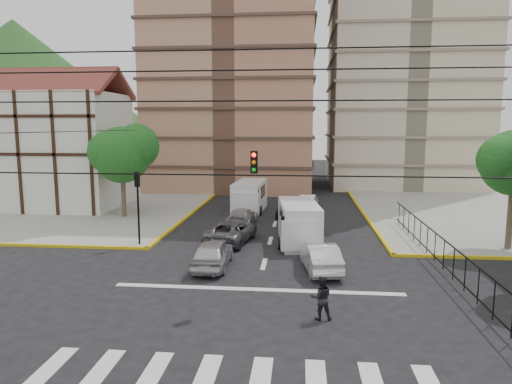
# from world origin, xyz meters

# --- Properties ---
(ground) EXTENTS (160.00, 160.00, 0.00)m
(ground) POSITION_xyz_m (0.00, 0.00, 0.00)
(ground) COLOR black
(ground) RESTS_ON ground
(sidewalk_nw) EXTENTS (26.00, 26.00, 0.15)m
(sidewalk_nw) POSITION_xyz_m (-20.00, 20.00, 0.07)
(sidewalk_nw) COLOR gray
(sidewalk_nw) RESTS_ON ground
(crosswalk_stripes) EXTENTS (12.00, 2.40, 0.01)m
(crosswalk_stripes) POSITION_xyz_m (0.00, -6.00, 0.01)
(crosswalk_stripes) COLOR silver
(crosswalk_stripes) RESTS_ON ground
(stop_line) EXTENTS (13.00, 0.40, 0.01)m
(stop_line) POSITION_xyz_m (0.00, 1.20, 0.01)
(stop_line) COLOR silver
(stop_line) RESTS_ON ground
(tudor_building) EXTENTS (10.80, 8.05, 12.23)m
(tudor_building) POSITION_xyz_m (-19.00, 20.00, 5.25)
(tudor_building) COLOR silver
(tudor_building) RESTS_ON ground
(distant_hill) EXTENTS (70.00, 70.00, 28.00)m
(distant_hill) POSITION_xyz_m (-55.00, 70.00, 14.00)
(distant_hill) COLOR #194918
(distant_hill) RESTS_ON ground
(park_fence) EXTENTS (0.10, 22.50, 1.66)m
(park_fence) POSITION_xyz_m (9.00, 4.50, 0.00)
(park_fence) COLOR black
(park_fence) RESTS_ON ground
(tree_tudor) EXTENTS (5.39, 4.40, 7.43)m
(tree_tudor) POSITION_xyz_m (-11.90, 16.01, 5.22)
(tree_tudor) COLOR #473828
(tree_tudor) RESTS_ON ground
(traffic_light_nw) EXTENTS (0.28, 0.22, 4.40)m
(traffic_light_nw) POSITION_xyz_m (-7.80, 7.80, 3.11)
(traffic_light_nw) COLOR black
(traffic_light_nw) RESTS_ON ground
(traffic_light_hanging) EXTENTS (18.00, 9.12, 0.92)m
(traffic_light_hanging) POSITION_xyz_m (0.00, -2.04, 5.90)
(traffic_light_hanging) COLOR black
(traffic_light_hanging) RESTS_ON ground
(van_right_lane) EXTENTS (2.82, 5.83, 2.53)m
(van_right_lane) POSITION_xyz_m (1.80, 9.35, 1.23)
(van_right_lane) COLOR silver
(van_right_lane) RESTS_ON ground
(van_left_lane) EXTENTS (2.56, 5.81, 2.56)m
(van_left_lane) POSITION_xyz_m (-2.44, 19.67, 1.25)
(van_left_lane) COLOR silver
(van_left_lane) RESTS_ON ground
(car_silver_front_left) EXTENTS (1.76, 4.31, 1.47)m
(car_silver_front_left) POSITION_xyz_m (-2.59, 4.19, 0.73)
(car_silver_front_left) COLOR #B3B3B8
(car_silver_front_left) RESTS_ON ground
(car_white_front_right) EXTENTS (2.20, 4.54, 1.43)m
(car_white_front_right) POSITION_xyz_m (2.89, 4.23, 0.72)
(car_white_front_right) COLOR silver
(car_white_front_right) RESTS_ON ground
(car_grey_mid_left) EXTENTS (3.13, 5.35, 1.40)m
(car_grey_mid_left) POSITION_xyz_m (-2.41, 9.36, 0.70)
(car_grey_mid_left) COLOR slate
(car_grey_mid_left) RESTS_ON ground
(car_silver_rear_left) EXTENTS (2.10, 4.44, 1.25)m
(car_silver_rear_left) POSITION_xyz_m (-2.39, 14.53, 0.63)
(car_silver_rear_left) COLOR #BBBAC0
(car_silver_rear_left) RESTS_ON ground
(car_darkgrey_mid_right) EXTENTS (2.44, 4.58, 1.48)m
(car_darkgrey_mid_right) POSITION_xyz_m (1.05, 15.36, 0.74)
(car_darkgrey_mid_right) COLOR #252628
(car_darkgrey_mid_right) RESTS_ON ground
(car_white_rear_right) EXTENTS (1.88, 4.02, 1.27)m
(car_white_rear_right) POSITION_xyz_m (2.56, 21.69, 0.64)
(car_white_rear_right) COLOR white
(car_white_rear_right) RESTS_ON ground
(pedestrian_crosswalk) EXTENTS (0.89, 0.73, 1.69)m
(pedestrian_crosswalk) POSITION_xyz_m (2.71, -1.70, 0.85)
(pedestrian_crosswalk) COLOR black
(pedestrian_crosswalk) RESTS_ON ground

